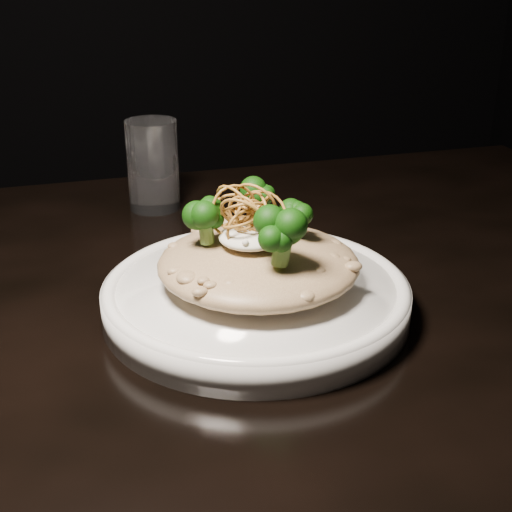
# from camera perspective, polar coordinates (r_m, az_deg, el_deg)

# --- Properties ---
(table) EXTENTS (1.10, 0.80, 0.75)m
(table) POSITION_cam_1_polar(r_m,az_deg,el_deg) (0.71, -0.91, -9.11)
(table) COLOR black
(table) RESTS_ON ground
(plate) EXTENTS (0.27, 0.27, 0.03)m
(plate) POSITION_cam_1_polar(r_m,az_deg,el_deg) (0.63, -0.00, -3.40)
(plate) COLOR white
(plate) RESTS_ON table
(risotto) EXTENTS (0.18, 0.18, 0.04)m
(risotto) POSITION_cam_1_polar(r_m,az_deg,el_deg) (0.62, 0.20, -0.58)
(risotto) COLOR brown
(risotto) RESTS_ON plate
(broccoli) EXTENTS (0.12, 0.12, 0.04)m
(broccoli) POSITION_cam_1_polar(r_m,az_deg,el_deg) (0.60, 0.02, 3.05)
(broccoli) COLOR black
(broccoli) RESTS_ON risotto
(cheese) EXTENTS (0.05, 0.05, 0.02)m
(cheese) POSITION_cam_1_polar(r_m,az_deg,el_deg) (0.60, -0.46, 1.53)
(cheese) COLOR silver
(cheese) RESTS_ON risotto
(shallots) EXTENTS (0.05, 0.05, 0.03)m
(shallots) POSITION_cam_1_polar(r_m,az_deg,el_deg) (0.60, -0.53, 3.66)
(shallots) COLOR brown
(shallots) RESTS_ON cheese
(drinking_glass) EXTENTS (0.08, 0.08, 0.11)m
(drinking_glass) POSITION_cam_1_polar(r_m,az_deg,el_deg) (0.88, -8.25, 7.20)
(drinking_glass) COLOR white
(drinking_glass) RESTS_ON table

